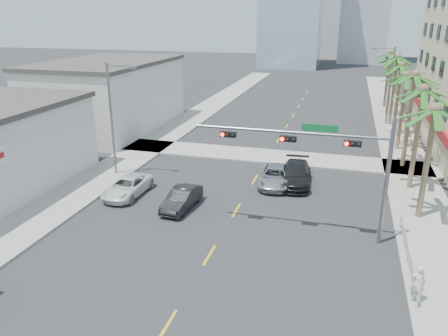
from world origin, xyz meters
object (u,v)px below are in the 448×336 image
at_px(car_lane_center, 275,176).
at_px(car_lane_right, 296,174).
at_px(pedestrian, 418,284).
at_px(traffic_signal_mast, 329,155).
at_px(car_lane_left, 182,199).
at_px(car_parked_far, 127,187).

xyz_separation_m(car_lane_center, car_lane_right, (1.51, 0.56, 0.09)).
bearing_deg(pedestrian, traffic_signal_mast, -52.65).
bearing_deg(pedestrian, car_lane_right, -64.54).
bearing_deg(car_lane_center, car_lane_left, -136.58).
distance_m(car_parked_far, car_lane_center, 11.13).
xyz_separation_m(car_lane_left, pedestrian, (13.95, -6.82, 0.37)).
relative_size(car_lane_center, car_lane_right, 0.92).
distance_m(car_lane_center, pedestrian, 15.44).
height_order(car_parked_far, car_lane_center, car_lane_center).
distance_m(traffic_signal_mast, car_lane_left, 10.50).
bearing_deg(car_lane_left, car_lane_right, 47.74).
bearing_deg(traffic_signal_mast, car_lane_right, 107.91).
xyz_separation_m(car_lane_center, pedestrian, (8.60, -12.82, 0.36)).
bearing_deg(car_parked_far, car_lane_right, 27.07).
bearing_deg(car_parked_far, traffic_signal_mast, -8.50).
distance_m(traffic_signal_mast, car_lane_right, 9.39).
distance_m(traffic_signal_mast, car_lane_center, 9.51).
height_order(traffic_signal_mast, pedestrian, traffic_signal_mast).
relative_size(traffic_signal_mast, car_lane_center, 2.20).
bearing_deg(car_lane_center, pedestrian, -61.00).
distance_m(car_parked_far, pedestrian, 20.15).
bearing_deg(car_parked_far, car_lane_center, 27.86).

